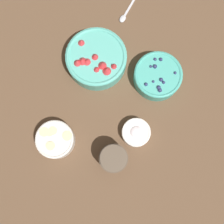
{
  "coord_description": "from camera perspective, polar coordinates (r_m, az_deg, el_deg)",
  "views": [
    {
      "loc": [
        -0.16,
        -0.18,
        1.11
      ],
      "look_at": [
        -0.04,
        -0.04,
        0.04
      ],
      "focal_mm": 50.0,
      "sensor_mm": 36.0,
      "label": 1
    }
  ],
  "objects": [
    {
      "name": "bowl_bananas",
      "position": [
        1.09,
        -10.33,
        -5.0
      ],
      "size": [
        0.13,
        0.13,
        0.06
      ],
      "color": "silver",
      "rests_on": "ground_plane"
    },
    {
      "name": "bowl_blueberries",
      "position": [
        1.13,
        8.35,
        6.51
      ],
      "size": [
        0.17,
        0.17,
        0.07
      ],
      "color": "#47AD9E",
      "rests_on": "ground_plane"
    },
    {
      "name": "jar_chocolate",
      "position": [
        1.06,
        0.26,
        -8.51
      ],
      "size": [
        0.1,
        0.1,
        0.09
      ],
      "color": "brown",
      "rests_on": "ground_plane"
    },
    {
      "name": "bowl_strawberries",
      "position": [
        1.13,
        -2.88,
        9.68
      ],
      "size": [
        0.22,
        0.22,
        0.09
      ],
      "color": "#56B7A8",
      "rests_on": "ground_plane"
    },
    {
      "name": "bowl_cream",
      "position": [
        1.09,
        4.42,
        -3.78
      ],
      "size": [
        0.1,
        0.1,
        0.05
      ],
      "color": "white",
      "rests_on": "ground_plane"
    },
    {
      "name": "spoon",
      "position": [
        1.24,
        2.56,
        17.59
      ],
      "size": [
        0.14,
        0.06,
        0.01
      ],
      "color": "silver",
      "rests_on": "ground_plane"
    },
    {
      "name": "ground_plane",
      "position": [
        1.13,
        -0.16,
        2.46
      ],
      "size": [
        4.0,
        4.0,
        0.0
      ],
      "primitive_type": "plane",
      "color": "brown"
    }
  ]
}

